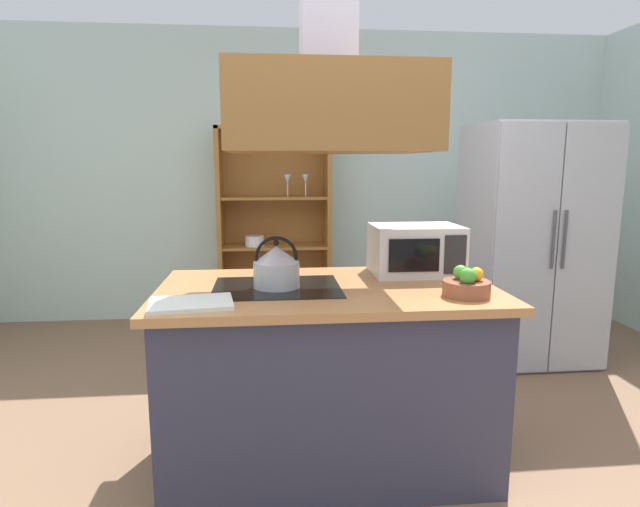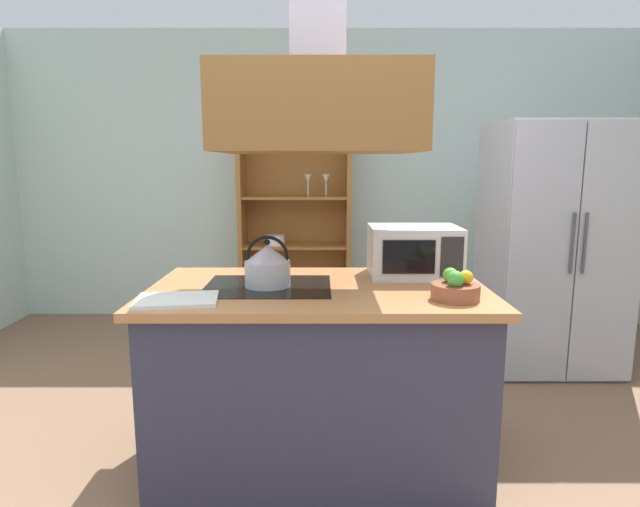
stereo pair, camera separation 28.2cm
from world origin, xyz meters
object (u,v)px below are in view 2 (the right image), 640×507
(refrigerator, at_px, (553,247))
(cutting_board, at_px, (179,300))
(dish_cabinet, at_px, (297,237))
(microwave, at_px, (416,251))
(kettle, at_px, (269,265))
(fruit_bowl, at_px, (457,289))

(refrigerator, xyz_separation_m, cutting_board, (-2.29, -1.57, 0.03))
(dish_cabinet, bearing_deg, microwave, -71.61)
(kettle, relative_size, fruit_bowl, 1.16)
(cutting_board, bearing_deg, fruit_bowl, 1.80)
(kettle, bearing_deg, cutting_board, -141.69)
(fruit_bowl, bearing_deg, microwave, 100.78)
(refrigerator, relative_size, microwave, 3.84)
(dish_cabinet, xyz_separation_m, fruit_bowl, (0.82, -2.68, 0.15))
(refrigerator, height_order, cutting_board, refrigerator)
(dish_cabinet, bearing_deg, fruit_bowl, -72.97)
(refrigerator, distance_m, kettle, 2.32)
(kettle, height_order, microwave, microwave)
(kettle, bearing_deg, refrigerator, 33.77)
(dish_cabinet, height_order, fruit_bowl, dish_cabinet)
(refrigerator, bearing_deg, cutting_board, -145.48)
(microwave, distance_m, fruit_bowl, 0.51)
(refrigerator, xyz_separation_m, kettle, (-1.93, -1.29, 0.12))
(fruit_bowl, bearing_deg, dish_cabinet, 107.03)
(refrigerator, height_order, microwave, refrigerator)
(kettle, distance_m, microwave, 0.78)
(refrigerator, xyz_separation_m, fruit_bowl, (-1.09, -1.53, 0.07))
(kettle, height_order, cutting_board, kettle)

